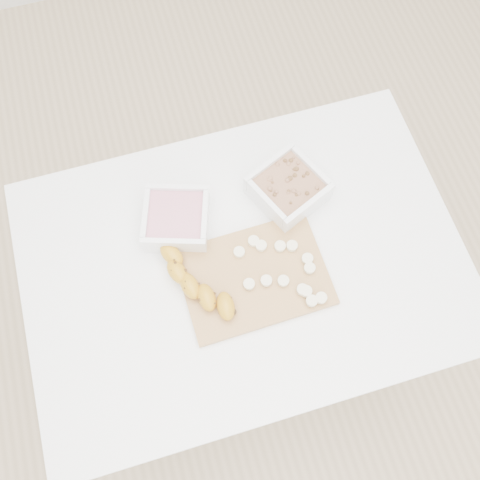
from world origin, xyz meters
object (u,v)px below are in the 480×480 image
object	(u,v)px
bowl_granola	(288,188)
banana	(197,284)
table	(243,274)
bowl_yogurt	(176,219)
cutting_board	(254,277)

from	to	relation	value
bowl_granola	banana	distance (m)	0.31
table	bowl_granola	size ratio (longest dim) A/B	5.08
table	bowl_yogurt	distance (m)	0.22
bowl_granola	cutting_board	xyz separation A→B (m)	(-0.14, -0.18, -0.03)
table	banana	distance (m)	0.18
table	banana	size ratio (longest dim) A/B	4.52
table	bowl_yogurt	xyz separation A→B (m)	(-0.12, 0.13, 0.13)
cutting_board	banana	world-z (taller)	banana
bowl_yogurt	bowl_granola	xyz separation A→B (m)	(0.27, 0.00, 0.00)
banana	bowl_granola	bearing A→B (deg)	13.98
table	bowl_granola	distance (m)	0.24
banana	bowl_yogurt	bearing A→B (deg)	74.26
table	bowl_yogurt	bearing A→B (deg)	133.05
bowl_granola	cutting_board	world-z (taller)	bowl_granola
table	cutting_board	xyz separation A→B (m)	(0.01, -0.04, 0.10)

